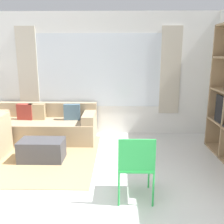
# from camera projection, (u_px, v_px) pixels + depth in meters

# --- Properties ---
(ground_plane) EXTENTS (16.00, 16.00, 0.00)m
(ground_plane) POSITION_uv_depth(u_px,v_px,m) (79.00, 222.00, 2.77)
(ground_plane) COLOR silver
(wall_back) EXTENTS (6.33, 0.11, 2.70)m
(wall_back) POSITION_uv_depth(u_px,v_px,m) (99.00, 75.00, 5.58)
(wall_back) COLOR white
(wall_back) RESTS_ON ground_plane
(area_rug) EXTENTS (2.87, 2.26, 0.01)m
(area_rug) POSITION_uv_depth(u_px,v_px,m) (18.00, 156.00, 4.53)
(area_rug) COLOR tan
(area_rug) RESTS_ON ground_plane
(couch_main) EXTENTS (2.17, 0.90, 0.78)m
(couch_main) POSITION_uv_depth(u_px,v_px,m) (45.00, 126.00, 5.37)
(couch_main) COLOR tan
(couch_main) RESTS_ON ground_plane
(ottoman) EXTENTS (0.76, 0.45, 0.37)m
(ottoman) POSITION_uv_depth(u_px,v_px,m) (42.00, 150.00, 4.34)
(ottoman) COLOR #47474C
(ottoman) RESTS_ON ground_plane
(folding_chair) EXTENTS (0.44, 0.46, 0.86)m
(folding_chair) POSITION_uv_depth(u_px,v_px,m) (136.00, 163.00, 3.08)
(folding_chair) COLOR green
(folding_chair) RESTS_ON ground_plane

